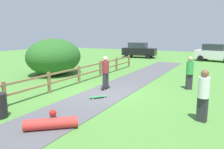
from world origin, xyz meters
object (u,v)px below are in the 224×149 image
Objects in this scene: skateboard_loose at (98,97)px; parked_car_white at (216,53)px; bush_large at (54,57)px; bystander_white at (203,93)px; skater_fallen at (51,123)px; skater_riding at (106,71)px; parked_car_black at (139,50)px; bystander_green at (190,71)px.

parked_car_white is (4.05, 18.17, 0.87)m from skateboard_loose.
bush_large is 11.69m from bystander_white.
skater_riding is at bearing 100.45° from skater_fallen.
bystander_white is at bearing -88.25° from parked_car_white.
skateboard_loose is (-0.41, 3.58, -0.11)m from skater_fallen.
parked_car_black is (-9.51, 18.85, -0.05)m from bystander_white.
parked_car_white is (8.93, 0.02, 0.00)m from parked_car_black.
parked_car_black is (1.25, 14.27, -0.37)m from bush_large.
bystander_green is (3.49, 3.82, 0.91)m from skateboard_loose.
skater_fallen is at bearing -79.55° from skater_riding.
skater_riding is 1.00× the size of bystander_green.
parked_car_white is at bearing 0.11° from parked_car_black.
skateboard_loose is at bearing -32.34° from bush_large.
skater_fallen is at bearing -76.29° from parked_car_black.
bush_large is at bearing 147.66° from skateboard_loose.
bystander_white is (4.21, 2.88, 0.81)m from skater_fallen.
bystander_white is 21.11m from parked_car_black.
parked_car_black reaches higher than skater_riding.
skater_fallen is at bearing -48.73° from bush_large.
skateboard_loose is 18.82m from parked_car_black.
bush_large is 2.41× the size of bystander_green.
bystander_white is at bearing -63.24° from parked_car_black.
bystander_green is at bearing -0.35° from bush_large.
parked_car_white reaches higher than skater_fallen.
bystander_green is at bearing -59.68° from parked_car_black.
skater_riding is 2.05m from skateboard_loose.
parked_car_black is (-8.38, 14.33, -0.04)m from bystander_green.
skateboard_loose is at bearing 171.41° from bystander_white.
bystander_green is 4.66m from bystander_white.
bystander_white is (1.13, -4.52, 0.01)m from bystander_green.
parked_car_white reaches higher than skater_riding.
skateboard_loose is at bearing -71.90° from skater_riding.
skater_riding is 0.40× the size of parked_car_white.
skater_fallen is 0.85× the size of bystander_white.
bush_large is at bearing 158.87° from skater_riding.
bystander_white is (5.19, -2.43, -0.01)m from skater_riding.
parked_car_black and parked_car_white have the same top height.
skater_riding is at bearing -105.67° from parked_car_white.
bush_large reaches higher than bystander_white.
parked_car_white is at bearing 74.33° from skater_riding.
bystander_green is at bearing 104.00° from bystander_white.
skateboard_loose is at bearing -102.55° from parked_car_white.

